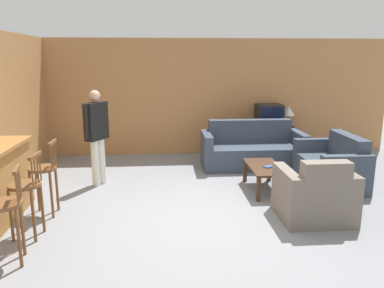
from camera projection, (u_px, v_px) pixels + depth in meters
ground_plane at (203, 216)px, 5.26m from camera, size 24.00×24.00×0.00m
wall_back at (187, 97)px, 8.49m from camera, size 9.40×0.08×2.60m
wall_left at (2, 113)px, 6.01m from camera, size 0.08×8.62×2.60m
bar_chair_near at (6, 212)px, 3.93m from camera, size 0.46×0.46×1.06m
bar_chair_mid at (26, 192)px, 4.52m from camera, size 0.41×0.41×1.06m
bar_chair_far at (44, 175)px, 5.20m from camera, size 0.38×0.38×1.06m
couch_far at (252, 151)px, 7.64m from camera, size 2.04×0.91×0.92m
armchair_near at (315, 196)px, 5.10m from camera, size 0.94×0.86×0.90m
loveseat_right at (332, 167)px, 6.52m from camera, size 0.84×1.41×0.88m
coffee_table at (265, 170)px, 6.21m from camera, size 0.52×1.05×0.42m
tv_unit at (268, 141)px, 8.50m from camera, size 1.20×0.53×0.65m
tv at (269, 116)px, 8.37m from camera, size 0.55×0.49×0.51m
book_on_table at (269, 167)px, 6.13m from camera, size 0.19×0.17×0.02m
table_lamp at (289, 111)px, 8.38m from camera, size 0.28×0.28×0.47m
person_by_window at (97, 132)px, 6.39m from camera, size 0.38×0.50×1.65m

